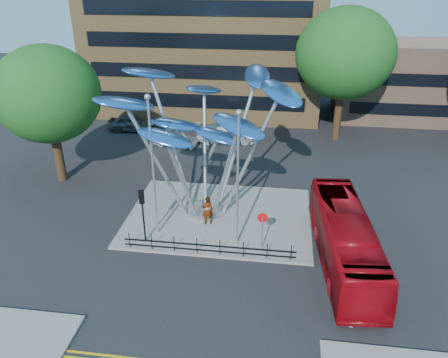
# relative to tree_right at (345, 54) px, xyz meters

# --- Properties ---
(ground) EXTENTS (120.00, 120.00, 0.00)m
(ground) POSITION_rel_tree_right_xyz_m (-8.00, -22.00, -8.04)
(ground) COLOR black
(ground) RESTS_ON ground
(traffic_island) EXTENTS (12.00, 9.00, 0.15)m
(traffic_island) POSITION_rel_tree_right_xyz_m (-9.00, -16.00, -7.96)
(traffic_island) COLOR slate
(traffic_island) RESTS_ON ground
(low_building_near) EXTENTS (15.00, 8.00, 8.00)m
(low_building_near) POSITION_rel_tree_right_xyz_m (8.00, 8.00, -4.04)
(low_building_near) COLOR #9D765C
(low_building_near) RESTS_ON ground
(tree_right) EXTENTS (8.80, 8.80, 12.11)m
(tree_right) POSITION_rel_tree_right_xyz_m (0.00, 0.00, 0.00)
(tree_right) COLOR black
(tree_right) RESTS_ON ground
(tree_left) EXTENTS (7.60, 7.60, 10.32)m
(tree_left) POSITION_rel_tree_right_xyz_m (-22.00, -12.00, -1.24)
(tree_left) COLOR black
(tree_left) RESTS_ON ground
(leaf_sculpture) EXTENTS (12.72, 9.54, 9.51)m
(leaf_sculpture) POSITION_rel_tree_right_xyz_m (-10.07, -15.32, -1.16)
(leaf_sculpture) COLOR #9EA0A5
(leaf_sculpture) RESTS_ON traffic_island
(street_lamp_left) EXTENTS (0.36, 0.36, 8.80)m
(street_lamp_left) POSITION_rel_tree_right_xyz_m (-12.50, -18.50, -2.68)
(street_lamp_left) COLOR #9EA0A5
(street_lamp_left) RESTS_ON traffic_island
(street_lamp_right) EXTENTS (0.36, 0.36, 8.30)m
(street_lamp_right) POSITION_rel_tree_right_xyz_m (-7.50, -19.00, -2.94)
(street_lamp_right) COLOR #9EA0A5
(street_lamp_right) RESTS_ON traffic_island
(traffic_light_island) EXTENTS (0.28, 0.18, 3.42)m
(traffic_light_island) POSITION_rel_tree_right_xyz_m (-13.00, -19.50, -5.42)
(traffic_light_island) COLOR black
(traffic_light_island) RESTS_ON traffic_island
(no_entry_sign_island) EXTENTS (0.60, 0.10, 2.45)m
(no_entry_sign_island) POSITION_rel_tree_right_xyz_m (-6.00, -19.48, -6.22)
(no_entry_sign_island) COLOR #9EA0A5
(no_entry_sign_island) RESTS_ON traffic_island
(pedestrian_railing_front) EXTENTS (10.00, 0.06, 1.00)m
(pedestrian_railing_front) POSITION_rel_tree_right_xyz_m (-9.00, -20.30, -7.48)
(pedestrian_railing_front) COLOR black
(pedestrian_railing_front) RESTS_ON traffic_island
(red_bus) EXTENTS (3.40, 10.94, 3.00)m
(red_bus) POSITION_rel_tree_right_xyz_m (-1.40, -19.79, -6.54)
(red_bus) COLOR #9E070F
(red_bus) RESTS_ON ground
(pedestrian) EXTENTS (0.83, 0.67, 1.96)m
(pedestrian) POSITION_rel_tree_right_xyz_m (-9.59, -17.11, -6.90)
(pedestrian) COLOR gray
(pedestrian) RESTS_ON traffic_island
(parked_car_left) EXTENTS (4.87, 2.04, 1.64)m
(parked_car_left) POSITION_rel_tree_right_xyz_m (-20.09, -0.48, -7.21)
(parked_car_left) COLOR #3B3D42
(parked_car_left) RESTS_ON ground
(parked_car_mid) EXTENTS (4.14, 1.88, 1.32)m
(parked_car_mid) POSITION_rel_tree_right_xyz_m (-14.86, -4.00, -7.38)
(parked_car_mid) COLOR #95979C
(parked_car_mid) RESTS_ON ground
(parked_car_right) EXTENTS (5.85, 2.87, 1.64)m
(parked_car_right) POSITION_rel_tree_right_xyz_m (-10.36, -2.11, -7.22)
(parked_car_right) COLOR silver
(parked_car_right) RESTS_ON ground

